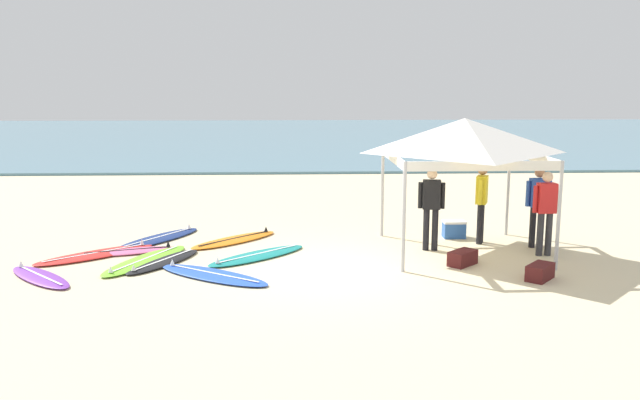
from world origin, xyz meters
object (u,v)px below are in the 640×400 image
surfboard_navy (160,238)px  surfboard_purple (40,277)px  person_red (546,207)px  person_blue (538,202)px  person_black (431,204)px  surfboard_pink (128,251)px  gear_bag_by_pole (463,258)px  surfboard_blue (213,275)px  cooler_box (454,229)px  person_yellow (482,198)px  surfboard_teal (257,256)px  surfboard_red (96,254)px  surfboard_lime (145,260)px  canopy_tent (464,136)px  gear_bag_near_tent (540,272)px  surfboard_orange (235,240)px  surfboard_black (163,262)px

surfboard_navy → surfboard_purple: 3.28m
surfboard_navy → person_red: (8.04, -1.68, 0.95)m
person_blue → person_black: 2.30m
surfboard_pink → gear_bag_by_pole: (6.63, -1.18, 0.10)m
surfboard_purple → surfboard_blue: size_ratio=0.74×
surfboard_navy → person_black: (5.84, -1.17, 0.95)m
surfboard_navy → cooler_box: 6.61m
surfboard_purple → gear_bag_by_pole: (7.76, 0.58, 0.10)m
surfboard_pink → person_red: size_ratio=1.21×
surfboard_navy → surfboard_purple: size_ratio=1.33×
person_red → person_yellow: bearing=132.3°
surfboard_teal → surfboard_purple: same height
surfboard_red → surfboard_pink: (0.60, 0.21, 0.00)m
surfboard_teal → surfboard_lime: bearing=-172.9°
surfboard_navy → surfboard_teal: bearing=-35.1°
surfboard_blue → gear_bag_by_pole: gear_bag_by_pole is taller
surfboard_lime → person_blue: size_ratio=1.48×
person_black → person_blue: bearing=3.7°
gear_bag_by_pole → cooler_box: (0.39, 2.25, 0.06)m
person_red → gear_bag_by_pole: size_ratio=2.85×
canopy_tent → surfboard_pink: 7.24m
person_blue → person_black: bearing=-176.3°
surfboard_teal → gear_bag_by_pole: gear_bag_by_pole is taller
surfboard_navy → surfboard_pink: (-0.41, -1.14, 0.00)m
gear_bag_near_tent → cooler_box: bearing=102.9°
surfboard_pink → person_black: (6.24, -0.03, 0.95)m
surfboard_red → surfboard_pink: same height
surfboard_pink → gear_bag_by_pole: gear_bag_by_pole is taller
surfboard_purple → cooler_box: cooler_box is taller
person_blue → gear_bag_near_tent: size_ratio=2.85×
surfboard_purple → person_red: 9.70m
surfboard_orange → surfboard_black: bearing=-125.2°
surfboard_pink → person_blue: (8.54, 0.12, 0.95)m
surfboard_teal → surfboard_pink: same height
canopy_tent → surfboard_navy: canopy_tent is taller
surfboard_red → person_yellow: person_yellow is taller
person_black → gear_bag_by_pole: size_ratio=2.85×
surfboard_black → person_black: (5.38, 0.79, 0.95)m
person_blue → surfboard_red: bearing=-177.9°
gear_bag_by_pole → cooler_box: bearing=80.3°
surfboard_purple → person_black: 7.63m
canopy_tent → surfboard_purple: canopy_tent is taller
surfboard_pink → gear_bag_by_pole: bearing=-10.1°
surfboard_navy → cooler_box: cooler_box is taller
surfboard_blue → person_black: size_ratio=1.39×
surfboard_orange → cooler_box: bearing=1.7°
gear_bag_by_pole → cooler_box: 2.29m
person_black → surfboard_black: bearing=-171.6°
surfboard_teal → person_blue: 5.98m
surfboard_red → person_yellow: bearing=5.4°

